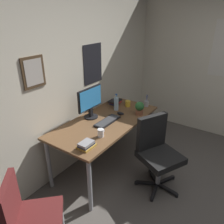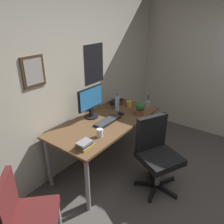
% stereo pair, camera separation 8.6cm
% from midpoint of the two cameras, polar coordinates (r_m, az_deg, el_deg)
% --- Properties ---
extents(wall_back, '(4.40, 0.10, 2.60)m').
position_cam_midpoint_polar(wall_back, '(2.95, -10.54, 8.59)').
color(wall_back, beige).
rests_on(wall_back, ground_plane).
extents(desk, '(1.66, 0.78, 0.75)m').
position_cam_midpoint_polar(desk, '(3.02, -0.72, -3.39)').
color(desk, brown).
rests_on(desk, ground_plane).
extents(office_chair, '(0.62, 0.62, 0.95)m').
position_cam_midpoint_polar(office_chair, '(2.82, 12.32, -9.76)').
color(office_chair, black).
rests_on(office_chair, ground_plane).
extents(side_chair, '(0.59, 0.59, 0.88)m').
position_cam_midpoint_polar(side_chair, '(2.21, -20.69, -23.53)').
color(side_chair, '#591E1E').
rests_on(side_chair, ground_plane).
extents(monitor, '(0.46, 0.20, 0.43)m').
position_cam_midpoint_polar(monitor, '(3.00, -4.80, 2.86)').
color(monitor, black).
rests_on(monitor, desk).
extents(keyboard, '(0.43, 0.15, 0.03)m').
position_cam_midpoint_polar(keyboard, '(2.93, -0.33, -2.40)').
color(keyboard, black).
rests_on(keyboard, desk).
extents(computer_mouse, '(0.06, 0.11, 0.04)m').
position_cam_midpoint_polar(computer_mouse, '(3.15, 3.16, -0.39)').
color(computer_mouse, black).
rests_on(computer_mouse, desk).
extents(water_bottle, '(0.07, 0.07, 0.25)m').
position_cam_midpoint_polar(water_bottle, '(3.26, 2.11, 2.24)').
color(water_bottle, silver).
rests_on(water_bottle, desk).
extents(coffee_mug_near, '(0.12, 0.08, 0.09)m').
position_cam_midpoint_polar(coffee_mug_near, '(3.42, 5.21, 2.18)').
color(coffee_mug_near, yellow).
rests_on(coffee_mug_near, desk).
extents(coffee_mug_far, '(0.11, 0.07, 0.10)m').
position_cam_midpoint_polar(coffee_mug_far, '(2.59, -2.26, -5.43)').
color(coffee_mug_far, white).
rests_on(coffee_mug_far, desk).
extents(potted_plant, '(0.13, 0.13, 0.20)m').
position_cam_midpoint_polar(potted_plant, '(3.13, 8.14, 1.00)').
color(potted_plant, brown).
rests_on(potted_plant, desk).
extents(pen_cup, '(0.07, 0.07, 0.20)m').
position_cam_midpoint_polar(pen_cup, '(3.44, 10.02, 2.18)').
color(pen_cup, '#9EA0A5').
rests_on(pen_cup, desk).
extents(book_stack_left, '(0.22, 0.15, 0.07)m').
position_cam_midpoint_polar(book_stack_left, '(3.51, 1.89, 2.71)').
color(book_stack_left, navy).
rests_on(book_stack_left, desk).
extents(book_stack_right, '(0.19, 0.15, 0.07)m').
position_cam_midpoint_polar(book_stack_right, '(2.42, -6.17, -8.39)').
color(book_stack_right, gold).
rests_on(book_stack_right, desk).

